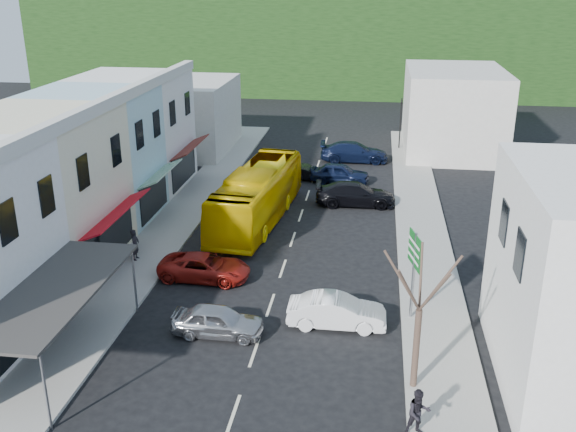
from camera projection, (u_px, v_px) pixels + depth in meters
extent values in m
plane|color=black|center=(270.00, 305.00, 29.87)|extent=(120.00, 120.00, 0.00)
cube|color=gray|center=(178.00, 220.00, 40.07)|extent=(3.00, 52.00, 0.15)
cube|color=gray|center=(422.00, 232.00, 38.15)|extent=(3.00, 52.00, 0.15)
cube|color=#5D2018|center=(32.00, 289.00, 24.77)|extent=(1.30, 7.65, 0.08)
cube|color=beige|center=(39.00, 192.00, 32.84)|extent=(7.00, 8.00, 8.00)
cube|color=#A60913|center=(117.00, 213.00, 32.65)|extent=(1.30, 6.80, 0.08)
cube|color=#96BAC4|center=(95.00, 156.00, 39.33)|extent=(7.00, 6.00, 8.00)
cube|color=#195926|center=(161.00, 173.00, 39.14)|extent=(1.30, 5.10, 0.08)
cube|color=silver|center=(134.00, 132.00, 45.35)|extent=(7.00, 7.00, 8.00)
cube|color=#5D2018|center=(190.00, 147.00, 45.16)|extent=(1.30, 5.95, 0.08)
cube|color=#B7B2A8|center=(184.00, 116.00, 55.37)|extent=(8.00, 10.00, 6.00)
cube|color=#B7B2A8|center=(453.00, 110.00, 55.03)|extent=(8.00, 12.00, 7.00)
cube|color=black|center=(346.00, 41.00, 87.06)|extent=(80.00, 24.00, 12.00)
cube|color=black|center=(294.00, 7.00, 92.24)|extent=(40.00, 16.00, 8.00)
imported|color=#E8B903|center=(257.00, 197.00, 39.55)|extent=(3.66, 11.79, 3.10)
imported|color=#A2A3A7|center=(218.00, 320.00, 27.18)|extent=(4.43, 1.87, 1.40)
imported|color=silver|center=(337.00, 312.00, 27.87)|extent=(4.42, 1.85, 1.40)
imported|color=maroon|center=(205.00, 266.00, 32.21)|extent=(4.68, 2.11, 1.40)
imported|color=black|center=(355.00, 195.00, 42.60)|extent=(4.60, 2.09, 1.40)
imported|color=black|center=(340.00, 174.00, 47.18)|extent=(4.51, 2.10, 1.40)
imported|color=black|center=(282.00, 169.00, 48.32)|extent=(4.45, 1.92, 1.40)
imported|color=black|center=(354.00, 153.00, 52.57)|extent=(4.58, 2.04, 1.40)
imported|color=black|center=(135.00, 244.00, 34.04)|extent=(0.42, 0.61, 1.70)
imported|color=black|center=(419.00, 413.00, 20.96)|extent=(0.81, 0.65, 1.70)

